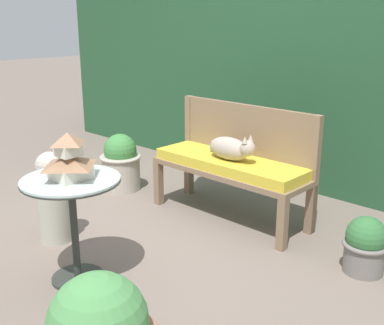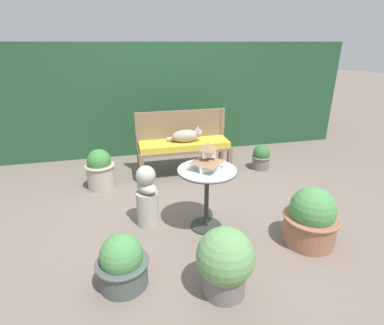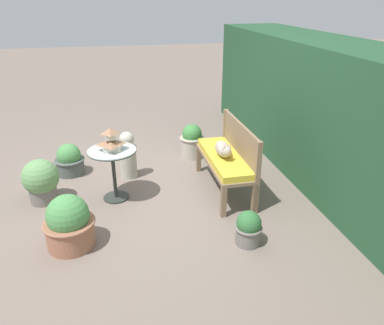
{
  "view_description": "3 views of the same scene",
  "coord_description": "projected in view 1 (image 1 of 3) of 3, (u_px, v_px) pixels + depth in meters",
  "views": [
    {
      "loc": [
        2.38,
        -1.82,
        1.53
      ],
      "look_at": [
        0.23,
        0.45,
        0.58
      ],
      "focal_mm": 45.0,
      "sensor_mm": 36.0,
      "label": 1
    },
    {
      "loc": [
        -0.67,
        -2.92,
        1.77
      ],
      "look_at": [
        0.17,
        0.5,
        0.35
      ],
      "focal_mm": 28.0,
      "sensor_mm": 36.0,
      "label": 2
    },
    {
      "loc": [
        4.25,
        -0.35,
        2.31
      ],
      "look_at": [
        0.18,
        0.53,
        0.43
      ],
      "focal_mm": 35.0,
      "sensor_mm": 36.0,
      "label": 3
    }
  ],
  "objects": [
    {
      "name": "garden_bust",
      "position": [
        53.0,
        199.0,
        3.35
      ],
      "size": [
        0.27,
        0.32,
        0.65
      ],
      "rotation": [
        0.0,
        0.0,
        -1.08
      ],
      "color": "#B7B2A3",
      "rests_on": "ground"
    },
    {
      "name": "patio_table",
      "position": [
        72.0,
        202.0,
        2.78
      ],
      "size": [
        0.57,
        0.57,
        0.65
      ],
      "color": "#2D332D",
      "rests_on": "ground"
    },
    {
      "name": "pagoda_birdhouse",
      "position": [
        69.0,
        159.0,
        2.71
      ],
      "size": [
        0.27,
        0.27,
        0.27
      ],
      "color": "silver",
      "rests_on": "patio_table"
    },
    {
      "name": "potted_plant_path_edge",
      "position": [
        365.0,
        245.0,
        2.96
      ],
      "size": [
        0.28,
        0.28,
        0.37
      ],
      "color": "slate",
      "rests_on": "ground"
    },
    {
      "name": "potted_plant_bench_left",
      "position": [
        121.0,
        163.0,
        4.39
      ],
      "size": [
        0.38,
        0.38,
        0.52
      ],
      "color": "#ADA393",
      "rests_on": "ground"
    },
    {
      "name": "ground",
      "position": [
        122.0,
        251.0,
        3.28
      ],
      "size": [
        30.0,
        30.0,
        0.0
      ],
      "primitive_type": "plane",
      "color": "#75665B"
    },
    {
      "name": "garden_bench",
      "position": [
        230.0,
        168.0,
        3.71
      ],
      "size": [
        1.29,
        0.43,
        0.49
      ],
      "color": "#7F664C",
      "rests_on": "ground"
    },
    {
      "name": "bench_backrest",
      "position": [
        246.0,
        137.0,
        3.78
      ],
      "size": [
        1.29,
        0.06,
        0.88
      ],
      "color": "#7F664C",
      "rests_on": "ground"
    },
    {
      "name": "cat",
      "position": [
        231.0,
        148.0,
        3.62
      ],
      "size": [
        0.48,
        0.2,
        0.22
      ],
      "rotation": [
        0.0,
        0.0,
        -0.03
      ],
      "color": "#A89989",
      "rests_on": "garden_bench"
    },
    {
      "name": "foliage_hedge_back",
      "position": [
        314.0,
        85.0,
        4.71
      ],
      "size": [
        6.4,
        1.07,
        1.78
      ],
      "primitive_type": "cube",
      "color": "#234C2D",
      "rests_on": "ground"
    }
  ]
}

